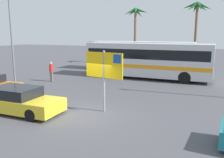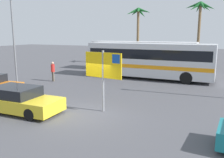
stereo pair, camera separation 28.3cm
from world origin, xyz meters
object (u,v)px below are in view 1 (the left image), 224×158
(ferry_sign, at_px, (105,68))
(pedestrian_crossing_lot, at_px, (51,70))
(bus_front_coach, at_px, (148,59))
(bus_rear_coach, at_px, (140,55))
(car_yellow, at_px, (19,100))

(ferry_sign, height_order, pedestrian_crossing_lot, ferry_sign)
(ferry_sign, xyz_separation_m, pedestrian_crossing_lot, (-7.62, 5.42, -1.34))
(bus_front_coach, distance_m, ferry_sign, 10.21)
(bus_front_coach, bearing_deg, ferry_sign, -86.89)
(bus_rear_coach, relative_size, pedestrian_crossing_lot, 6.65)
(car_yellow, relative_size, pedestrian_crossing_lot, 2.72)
(bus_front_coach, distance_m, pedestrian_crossing_lot, 8.56)
(bus_front_coach, relative_size, car_yellow, 2.45)
(bus_rear_coach, bearing_deg, car_yellow, -95.75)
(bus_front_coach, height_order, ferry_sign, ferry_sign)
(bus_rear_coach, bearing_deg, ferry_sign, -80.23)
(bus_rear_coach, relative_size, car_yellow, 2.45)
(bus_rear_coach, relative_size, ferry_sign, 3.48)
(bus_rear_coach, distance_m, pedestrian_crossing_lot, 10.12)
(pedestrian_crossing_lot, bearing_deg, ferry_sign, -98.94)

